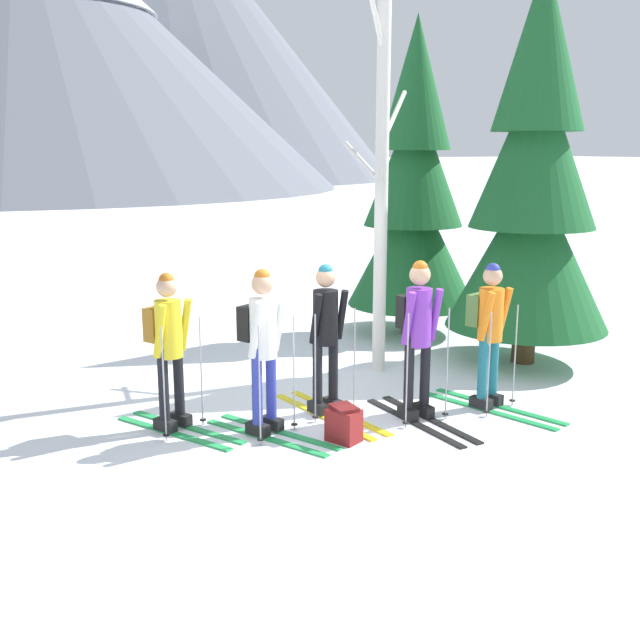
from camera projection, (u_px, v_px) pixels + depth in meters
name	position (u px, v px, depth m)	size (l,w,h in m)	color
ground_plane	(322.00, 422.00, 8.27)	(400.00, 400.00, 0.00)	white
skier_in_yellow	(168.00, 343.00, 7.85)	(1.04, 1.56, 1.69)	green
skier_in_white	(263.00, 342.00, 7.72)	(0.99, 1.58, 1.75)	green
skier_in_black	(326.00, 334.00, 8.34)	(0.61, 1.81, 1.70)	yellow
skier_in_purple	(418.00, 331.00, 8.16)	(0.61, 1.71, 1.77)	black
skier_in_orange	(489.00, 328.00, 8.53)	(0.83, 1.74, 1.69)	green
pine_tree_near	(414.00, 193.00, 11.79)	(2.03, 2.03, 4.90)	#51381E
pine_tree_mid	(533.00, 186.00, 10.04)	(2.20, 2.20, 5.32)	#51381E
birch_tree_slender	(382.00, 172.00, 9.61)	(1.12, 0.93, 5.15)	silver
backpack_on_snow_front	(344.00, 424.00, 7.68)	(0.36, 0.39, 0.38)	maroon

